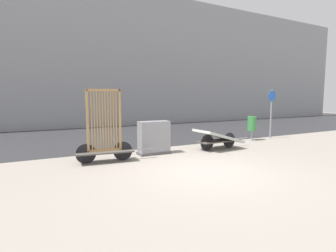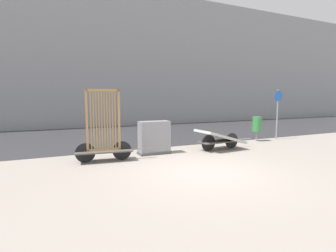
{
  "view_description": "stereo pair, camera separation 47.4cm",
  "coord_description": "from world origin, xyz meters",
  "views": [
    {
      "loc": [
        -4.11,
        -5.53,
        1.97
      ],
      "look_at": [
        0.0,
        2.33,
        1.0
      ],
      "focal_mm": 28.0,
      "sensor_mm": 36.0,
      "label": 1
    },
    {
      "loc": [
        -3.69,
        -5.74,
        1.97
      ],
      "look_at": [
        0.0,
        2.33,
        1.0
      ],
      "focal_mm": 28.0,
      "sensor_mm": 36.0,
      "label": 2
    }
  ],
  "objects": [
    {
      "name": "bike_cart_with_mattress",
      "position": [
        2.18,
        2.33,
        0.45
      ],
      "size": [
        2.46,
        1.14,
        0.79
      ],
      "rotation": [
        0.0,
        0.0,
        0.06
      ],
      "color": "#4C4742",
      "rests_on": "ground_plane"
    },
    {
      "name": "road_strip",
      "position": [
        0.0,
        7.74,
        0.0
      ],
      "size": [
        56.0,
        8.25,
        0.01
      ],
      "color": "#2D2D30",
      "rests_on": "ground_plane"
    },
    {
      "name": "sign_post",
      "position": [
        6.07,
        3.26,
        1.49
      ],
      "size": [
        0.5,
        0.06,
        2.34
      ],
      "color": "gray",
      "rests_on": "ground_plane"
    },
    {
      "name": "trash_bin",
      "position": [
        4.84,
        3.27,
        0.77
      ],
      "size": [
        0.39,
        0.39,
        1.11
      ],
      "color": "gray",
      "rests_on": "ground_plane"
    },
    {
      "name": "utility_cabinet",
      "position": [
        -0.36,
        2.69,
        0.53
      ],
      "size": [
        1.13,
        0.52,
        1.15
      ],
      "color": "#4C4C4C",
      "rests_on": "ground_plane"
    },
    {
      "name": "building_facade",
      "position": [
        0.0,
        13.87,
        4.63
      ],
      "size": [
        48.0,
        4.0,
        9.27
      ],
      "color": "gray",
      "rests_on": "ground_plane"
    },
    {
      "name": "bike_cart_with_bedframe",
      "position": [
        -2.17,
        2.32,
        0.77
      ],
      "size": [
        2.43,
        0.79,
        2.22
      ],
      "rotation": [
        0.0,
        0.0,
        -0.11
      ],
      "color": "#4C4742",
      "rests_on": "ground_plane"
    },
    {
      "name": "ground_plane",
      "position": [
        0.0,
        0.0,
        0.0
      ],
      "size": [
        60.0,
        60.0,
        0.0
      ],
      "primitive_type": "plane",
      "color": "gray"
    }
  ]
}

